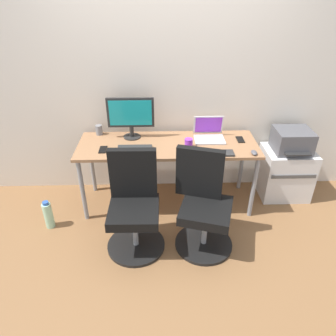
# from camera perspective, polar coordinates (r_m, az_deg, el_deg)

# --- Properties ---
(ground_plane) EXTENTS (5.28, 5.28, 0.00)m
(ground_plane) POSITION_cam_1_polar(r_m,az_deg,el_deg) (3.61, -0.02, -6.10)
(ground_plane) COLOR brown
(back_wall) EXTENTS (4.40, 0.04, 2.60)m
(back_wall) POSITION_cam_1_polar(r_m,az_deg,el_deg) (3.39, -0.22, 15.96)
(back_wall) COLOR silver
(back_wall) RESTS_ON ground
(desk) EXTENTS (1.83, 0.62, 0.74)m
(desk) POSITION_cam_1_polar(r_m,az_deg,el_deg) (3.25, -0.03, 3.35)
(desk) COLOR #996B47
(desk) RESTS_ON ground
(office_chair_left) EXTENTS (0.54, 0.54, 0.94)m
(office_chair_left) POSITION_cam_1_polar(r_m,az_deg,el_deg) (2.87, -6.14, -6.95)
(office_chair_left) COLOR black
(office_chair_left) RESTS_ON ground
(office_chair_right) EXTENTS (0.55, 0.55, 0.94)m
(office_chair_right) POSITION_cam_1_polar(r_m,az_deg,el_deg) (2.88, 6.39, -6.76)
(office_chair_right) COLOR black
(office_chair_right) RESTS_ON ground
(side_cabinet) EXTENTS (0.54, 0.45, 0.57)m
(side_cabinet) POSITION_cam_1_polar(r_m,az_deg,el_deg) (3.83, 20.39, -0.76)
(side_cabinet) COLOR silver
(side_cabinet) RESTS_ON ground
(printer) EXTENTS (0.38, 0.40, 0.24)m
(printer) POSITION_cam_1_polar(r_m,az_deg,el_deg) (3.65, 21.54, 4.65)
(printer) COLOR #515156
(printer) RESTS_ON side_cabinet
(water_bottle_on_floor) EXTENTS (0.09, 0.09, 0.31)m
(water_bottle_on_floor) POSITION_cam_1_polar(r_m,az_deg,el_deg) (3.41, -20.82, -7.94)
(water_bottle_on_floor) COLOR #A5D8B2
(water_bottle_on_floor) RESTS_ON ground
(desktop_monitor) EXTENTS (0.48, 0.18, 0.43)m
(desktop_monitor) POSITION_cam_1_polar(r_m,az_deg,el_deg) (3.29, -6.77, 9.49)
(desktop_monitor) COLOR #262626
(desktop_monitor) RESTS_ON desk
(open_laptop) EXTENTS (0.31, 0.26, 0.23)m
(open_laptop) POSITION_cam_1_polar(r_m,az_deg,el_deg) (3.34, 7.42, 6.19)
(open_laptop) COLOR silver
(open_laptop) RESTS_ON desk
(keyboard_by_monitor) EXTENTS (0.34, 0.12, 0.02)m
(keyboard_by_monitor) POSITION_cam_1_polar(r_m,az_deg,el_deg) (3.14, -6.02, 3.60)
(keyboard_by_monitor) COLOR #2D2D2D
(keyboard_by_monitor) RESTS_ON desk
(keyboard_by_laptop) EXTENTS (0.34, 0.12, 0.02)m
(keyboard_by_laptop) POSITION_cam_1_polar(r_m,az_deg,el_deg) (3.06, 8.69, 2.66)
(keyboard_by_laptop) COLOR #2D2D2D
(keyboard_by_laptop) RESTS_ON desk
(mouse_by_monitor) EXTENTS (0.06, 0.10, 0.03)m
(mouse_by_monitor) POSITION_cam_1_polar(r_m,az_deg,el_deg) (3.13, 15.30, 2.71)
(mouse_by_monitor) COLOR #515156
(mouse_by_monitor) RESTS_ON desk
(mouse_by_laptop) EXTENTS (0.06, 0.10, 0.03)m
(mouse_by_laptop) POSITION_cam_1_polar(r_m,az_deg,el_deg) (3.01, -5.97, 2.50)
(mouse_by_laptop) COLOR #B7B7B7
(mouse_by_laptop) RESTS_ON desk
(coffee_mug) EXTENTS (0.08, 0.08, 0.09)m
(coffee_mug) POSITION_cam_1_polar(r_m,az_deg,el_deg) (3.14, 3.74, 4.51)
(coffee_mug) COLOR purple
(coffee_mug) RESTS_ON desk
(pen_cup) EXTENTS (0.07, 0.07, 0.10)m
(pen_cup) POSITION_cam_1_polar(r_m,az_deg,el_deg) (3.49, -12.35, 6.74)
(pen_cup) COLOR slate
(pen_cup) RESTS_ON desk
(phone_near_laptop) EXTENTS (0.07, 0.14, 0.01)m
(phone_near_laptop) POSITION_cam_1_polar(r_m,az_deg,el_deg) (3.39, 12.92, 5.04)
(phone_near_laptop) COLOR black
(phone_near_laptop) RESTS_ON desk
(phone_near_monitor) EXTENTS (0.07, 0.14, 0.01)m
(phone_near_monitor) POSITION_cam_1_polar(r_m,az_deg,el_deg) (3.17, -11.69, 3.28)
(phone_near_monitor) COLOR black
(phone_near_monitor) RESTS_ON desk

